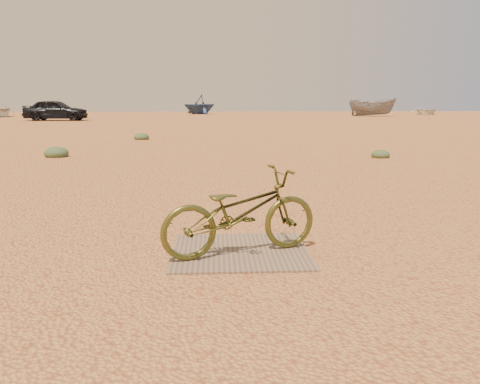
{
  "coord_description": "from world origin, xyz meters",
  "views": [
    {
      "loc": [
        -0.81,
        -4.22,
        1.58
      ],
      "look_at": [
        -0.56,
        0.49,
        0.65
      ],
      "focal_mm": 35.0,
      "sensor_mm": 36.0,
      "label": 1
    }
  ],
  "objects_px": {
    "boat_far_left": "(199,104)",
    "boat_far_right": "(426,111)",
    "plywood_board": "(240,251)",
    "car": "(56,110)",
    "bicycle": "(241,212)",
    "boat_mid_right": "(372,107)"
  },
  "relations": [
    {
      "from": "boat_far_right",
      "to": "plywood_board",
      "type": "bearing_deg",
      "value": -102.23
    },
    {
      "from": "bicycle",
      "to": "car",
      "type": "height_order",
      "value": "car"
    },
    {
      "from": "boat_far_left",
      "to": "boat_far_right",
      "type": "distance_m",
      "value": 24.43
    },
    {
      "from": "car",
      "to": "boat_far_right",
      "type": "distance_m",
      "value": 36.75
    },
    {
      "from": "plywood_board",
      "to": "boat_mid_right",
      "type": "bearing_deg",
      "value": 69.68
    },
    {
      "from": "plywood_board",
      "to": "boat_far_right",
      "type": "xyz_separation_m",
      "value": [
        22.23,
        44.59,
        0.42
      ]
    },
    {
      "from": "plywood_board",
      "to": "boat_mid_right",
      "type": "relative_size",
      "value": 0.33
    },
    {
      "from": "boat_far_right",
      "to": "bicycle",
      "type": "bearing_deg",
      "value": -102.18
    },
    {
      "from": "car",
      "to": "boat_mid_right",
      "type": "relative_size",
      "value": 1.06
    },
    {
      "from": "plywood_board",
      "to": "car",
      "type": "distance_m",
      "value": 34.69
    },
    {
      "from": "car",
      "to": "boat_far_right",
      "type": "xyz_separation_m",
      "value": [
        34.66,
        12.21,
        -0.37
      ]
    },
    {
      "from": "boat_far_left",
      "to": "boat_mid_right",
      "type": "height_order",
      "value": "boat_far_left"
    },
    {
      "from": "boat_mid_right",
      "to": "bicycle",
      "type": "bearing_deg",
      "value": -174.04
    },
    {
      "from": "bicycle",
      "to": "boat_far_left",
      "type": "relative_size",
      "value": 0.41
    },
    {
      "from": "car",
      "to": "boat_mid_right",
      "type": "height_order",
      "value": "boat_mid_right"
    },
    {
      "from": "bicycle",
      "to": "car",
      "type": "distance_m",
      "value": 34.78
    },
    {
      "from": "boat_mid_right",
      "to": "boat_far_right",
      "type": "xyz_separation_m",
      "value": [
        7.34,
        4.37,
        -0.42
      ]
    },
    {
      "from": "plywood_board",
      "to": "car",
      "type": "xyz_separation_m",
      "value": [
        -12.43,
        32.38,
        0.79
      ]
    },
    {
      "from": "boat_far_left",
      "to": "boat_far_right",
      "type": "xyz_separation_m",
      "value": [
        24.15,
        -3.63,
        -0.63
      ]
    },
    {
      "from": "bicycle",
      "to": "boat_mid_right",
      "type": "bearing_deg",
      "value": -38.97
    },
    {
      "from": "plywood_board",
      "to": "boat_far_left",
      "type": "relative_size",
      "value": 0.36
    },
    {
      "from": "bicycle",
      "to": "boat_far_left",
      "type": "height_order",
      "value": "boat_far_left"
    }
  ]
}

